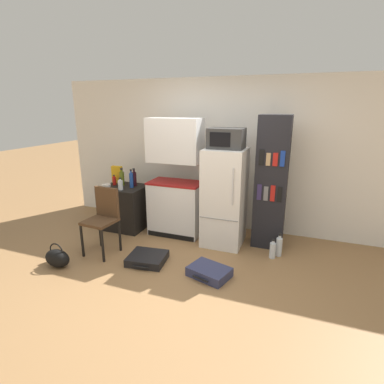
# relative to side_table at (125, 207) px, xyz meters

# --- Properties ---
(ground_plane) EXTENTS (24.00, 24.00, 0.00)m
(ground_plane) POSITION_rel_side_table_xyz_m (1.54, -1.29, -0.37)
(ground_plane) COLOR olive
(wall_back) EXTENTS (6.40, 0.10, 2.49)m
(wall_back) POSITION_rel_side_table_xyz_m (1.74, 0.71, 0.88)
(wall_back) COLOR white
(wall_back) RESTS_ON ground_plane
(side_table) EXTENTS (0.72, 0.62, 0.73)m
(side_table) POSITION_rel_side_table_xyz_m (0.00, 0.00, 0.00)
(side_table) COLOR black
(side_table) RESTS_ON ground_plane
(kitchen_hutch) EXTENTS (0.85, 0.49, 1.87)m
(kitchen_hutch) POSITION_rel_side_table_xyz_m (0.93, 0.07, 0.50)
(kitchen_hutch) COLOR white
(kitchen_hutch) RESTS_ON ground_plane
(refrigerator) EXTENTS (0.59, 0.65, 1.46)m
(refrigerator) POSITION_rel_side_table_xyz_m (1.76, -0.00, 0.36)
(refrigerator) COLOR white
(refrigerator) RESTS_ON ground_plane
(microwave) EXTENTS (0.50, 0.37, 0.29)m
(microwave) POSITION_rel_side_table_xyz_m (1.75, -0.00, 1.24)
(microwave) COLOR #333333
(microwave) RESTS_ON refrigerator
(bookshelf) EXTENTS (0.44, 0.33, 1.93)m
(bookshelf) POSITION_rel_side_table_xyz_m (2.40, 0.15, 0.60)
(bookshelf) COLOR black
(bookshelf) RESTS_ON ground_plane
(bottle_ketchup_red) EXTENTS (0.06, 0.06, 0.18)m
(bottle_ketchup_red) POSITION_rel_side_table_xyz_m (-0.21, 0.04, 0.44)
(bottle_ketchup_red) COLOR #AD1914
(bottle_ketchup_red) RESTS_ON side_table
(bottle_blue_soda) EXTENTS (0.06, 0.06, 0.31)m
(bottle_blue_soda) POSITION_rel_side_table_xyz_m (0.16, 0.00, 0.49)
(bottle_blue_soda) COLOR #1E47A3
(bottle_blue_soda) RESTS_ON side_table
(bottle_olive_oil) EXTENTS (0.08, 0.08, 0.30)m
(bottle_olive_oil) POSITION_rel_side_table_xyz_m (-0.07, 0.07, 0.49)
(bottle_olive_oil) COLOR #566619
(bottle_olive_oil) RESTS_ON side_table
(bottle_wine_dark) EXTENTS (0.08, 0.08, 0.30)m
(bottle_wine_dark) POSITION_rel_side_table_xyz_m (0.15, 0.11, 0.49)
(bottle_wine_dark) COLOR black
(bottle_wine_dark) RESTS_ON side_table
(bottle_clear_short) EXTENTS (0.08, 0.08, 0.20)m
(bottle_clear_short) POSITION_rel_side_table_xyz_m (0.07, -0.19, 0.45)
(bottle_clear_short) COLOR silver
(bottle_clear_short) RESTS_ON side_table
(bowl) EXTENTS (0.15, 0.15, 0.04)m
(bowl) POSITION_rel_side_table_xyz_m (-0.27, -0.11, 0.39)
(bowl) COLOR silver
(bowl) RESTS_ON side_table
(cereal_box) EXTENTS (0.19, 0.07, 0.30)m
(cereal_box) POSITION_rel_side_table_xyz_m (-0.24, 0.18, 0.52)
(cereal_box) COLOR gold
(cereal_box) RESTS_ON side_table
(chair) EXTENTS (0.43, 0.43, 0.94)m
(chair) POSITION_rel_side_table_xyz_m (0.23, -0.88, 0.20)
(chair) COLOR black
(chair) RESTS_ON ground_plane
(suitcase_large_flat) EXTENTS (0.57, 0.48, 0.12)m
(suitcase_large_flat) POSITION_rel_side_table_xyz_m (1.84, -1.00, -0.31)
(suitcase_large_flat) COLOR navy
(suitcase_large_flat) RESTS_ON ground_plane
(suitcase_small_flat) EXTENTS (0.54, 0.50, 0.11)m
(suitcase_small_flat) POSITION_rel_side_table_xyz_m (0.95, -0.96, -0.31)
(suitcase_small_flat) COLOR black
(suitcase_small_flat) RESTS_ON ground_plane
(handbag) EXTENTS (0.36, 0.20, 0.33)m
(handbag) POSITION_rel_side_table_xyz_m (-0.10, -1.48, -0.24)
(handbag) COLOR black
(handbag) RESTS_ON ground_plane
(water_bottle_front) EXTENTS (0.08, 0.08, 0.28)m
(water_bottle_front) POSITION_rel_side_table_xyz_m (2.52, -0.24, -0.25)
(water_bottle_front) COLOR silver
(water_bottle_front) RESTS_ON ground_plane
(water_bottle_middle) EXTENTS (0.09, 0.09, 0.34)m
(water_bottle_middle) POSITION_rel_side_table_xyz_m (2.60, -0.15, -0.22)
(water_bottle_middle) COLOR silver
(water_bottle_middle) RESTS_ON ground_plane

